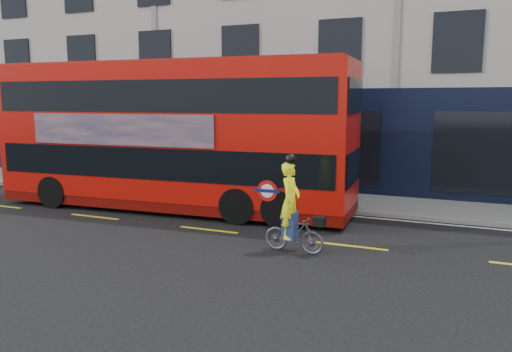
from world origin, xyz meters
The scene contains 8 objects.
ground centered at (0.00, 0.00, 0.00)m, with size 120.00×120.00×0.00m, color black.
pavement centered at (0.00, 6.50, 0.06)m, with size 60.00×3.00×0.12m, color gray.
kerb centered at (0.00, 5.00, 0.07)m, with size 60.00×0.12×0.13m, color gray.
building_terrace centered at (0.00, 12.94, 7.49)m, with size 50.00×10.07×15.00m.
road_edge_line centered at (0.00, 4.70, 0.00)m, with size 58.00×0.10×0.01m, color silver.
lane_dashes centered at (0.00, 1.50, 0.00)m, with size 58.00×0.12×0.01m, color gold, non-canonical shape.
bus centered at (-6.35, 3.47, 2.45)m, with size 11.99×3.36×4.78m.
cyclist centered at (-1.20, 0.47, 0.84)m, with size 1.51×0.68×2.35m.
Camera 1 is at (2.49, -10.41, 3.59)m, focal length 35.00 mm.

